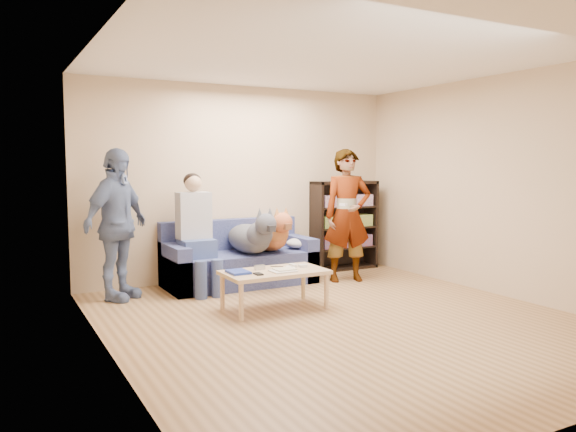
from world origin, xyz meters
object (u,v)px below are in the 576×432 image
notebook_blue (238,272)px  camera_silver (260,267)px  bookshelf (344,223)px  person_standing_right (347,215)px  dog_tan (269,235)px  dog_gray (252,237)px  person_standing_left (116,224)px  person_seated (196,228)px  coffee_table (275,275)px  sofa (238,262)px

notebook_blue → camera_silver: 0.29m
camera_silver → bookshelf: bearing=35.1°
person_standing_right → dog_tan: person_standing_right is taller
camera_silver → dog_gray: 1.06m
person_standing_left → dog_tan: person_standing_left is taller
person_seated → person_standing_left: bearing=179.3°
bookshelf → coffee_table: bearing=-141.0°
sofa → dog_tan: 0.54m
person_standing_left → dog_gray: 1.65m
sofa → dog_gray: dog_gray is taller
person_standing_right → person_standing_left: size_ratio=1.01×
person_standing_right → coffee_table: 1.80m
notebook_blue → coffee_table: (0.40, -0.05, -0.06)m
coffee_table → dog_tan: bearing=65.9°
person_standing_right → coffee_table: bearing=-135.6°
camera_silver → sofa: sofa is taller
person_standing_left → dog_tan: 1.94m
camera_silver → person_seated: bearing=106.3°
coffee_table → dog_gray: bearing=77.6°
person_standing_left → sofa: size_ratio=0.91×
person_seated → bookshelf: bearing=8.5°
sofa → dog_tan: dog_tan is taller
person_standing_right → bookshelf: bearing=74.2°
notebook_blue → coffee_table: size_ratio=0.24×
notebook_blue → dog_gray: (0.64, 1.04, 0.21)m
notebook_blue → sofa: bearing=66.7°
bookshelf → dog_gray: bearing=-164.1°
person_standing_right → person_seated: bearing=-175.7°
camera_silver → dog_tan: bearing=58.7°
notebook_blue → person_seated: 1.22m
notebook_blue → dog_tan: bearing=50.8°
person_standing_right → dog_gray: 1.32m
dog_gray → coffee_table: (-0.24, -1.09, -0.27)m
notebook_blue → bookshelf: size_ratio=0.20×
person_seated → bookshelf: 2.43m
coffee_table → notebook_blue: bearing=172.9°
person_standing_right → camera_silver: bearing=-140.9°
person_standing_right → person_standing_left: person_standing_right is taller
person_standing_left → person_seated: (0.95, -0.01, -0.10)m
person_standing_left → dog_tan: (1.92, -0.04, -0.23)m
person_seated → coffee_table: 1.36m
person_seated → dog_gray: person_seated is taller
person_standing_left → dog_gray: bearing=-46.0°
person_seated → dog_tan: bearing=-1.6°
notebook_blue → dog_tan: dog_tan is taller
bookshelf → person_standing_left: bearing=-174.1°
sofa → dog_gray: size_ratio=1.51×
camera_silver → person_seated: person_seated is taller
bookshelf → dog_tan: bearing=-164.8°
notebook_blue → dog_gray: bearing=58.5°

